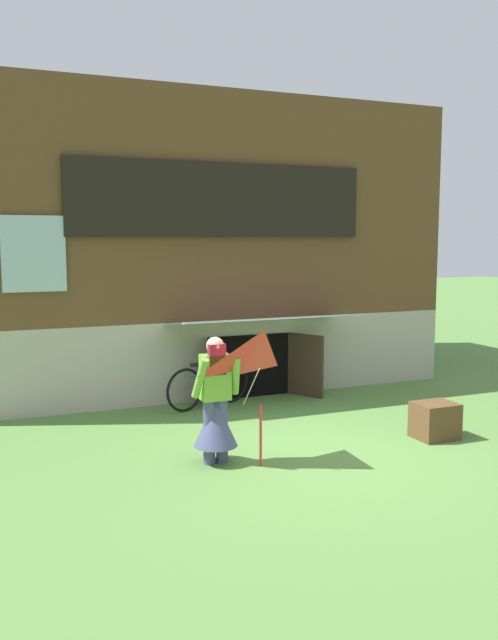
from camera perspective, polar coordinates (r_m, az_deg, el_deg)
name	(u,v)px	position (r m, az deg, el deg)	size (l,w,h in m)	color
ground_plane	(305,452)	(8.56, 4.80, -11.10)	(60.00, 60.00, 0.00)	#56843D
log_house	(179,246)	(13.07, -5.92, 6.28)	(8.59, 5.72, 5.01)	#ADA393
person	(216,411)	(7.97, -2.85, -7.70)	(0.60, 0.52, 1.51)	#474C75
kite	(264,364)	(7.54, 1.30, -3.76)	(0.93, 0.85, 1.56)	red
bicycle_blue	(209,385)	(10.64, -3.45, -5.52)	(1.53, 0.53, 0.73)	black
wooden_crate	(435,421)	(9.36, 15.50, -8.22)	(0.54, 0.46, 0.48)	brown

